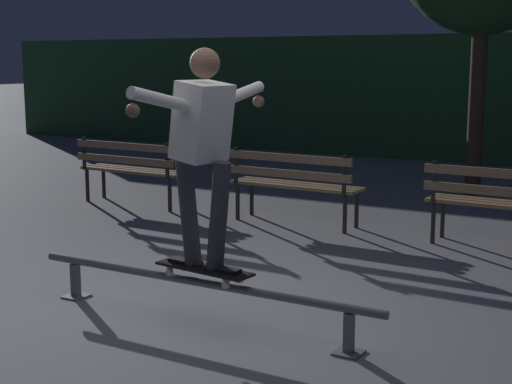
{
  "coord_description": "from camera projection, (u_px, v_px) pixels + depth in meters",
  "views": [
    {
      "loc": [
        3.01,
        -4.41,
        1.89
      ],
      "look_at": [
        0.03,
        0.73,
        0.85
      ],
      "focal_mm": 52.79,
      "sensor_mm": 36.0,
      "label": 1
    }
  ],
  "objects": [
    {
      "name": "skateboard",
      "position": [
        204.0,
        269.0,
        5.41
      ],
      "size": [
        0.8,
        0.29,
        0.09
      ],
      "color": "black",
      "rests_on": "grind_rail"
    },
    {
      "name": "hedge_backdrop",
      "position": [
        507.0,
        99.0,
        14.0
      ],
      "size": [
        24.0,
        1.2,
        2.38
      ],
      "primitive_type": "cube",
      "color": "#2D5B33",
      "rests_on": "ground"
    },
    {
      "name": "park_bench_left_center",
      "position": [
        293.0,
        179.0,
        8.67
      ],
      "size": [
        1.61,
        0.45,
        0.88
      ],
      "color": "#282623",
      "rests_on": "ground"
    },
    {
      "name": "skateboarder",
      "position": [
        203.0,
        140.0,
        5.24
      ],
      "size": [
        0.63,
        1.4,
        1.56
      ],
      "color": "black",
      "rests_on": "skateboard"
    },
    {
      "name": "park_bench_leftmost",
      "position": [
        130.0,
        165.0,
        9.85
      ],
      "size": [
        1.61,
        0.45,
        0.88
      ],
      "color": "#282623",
      "rests_on": "ground"
    },
    {
      "name": "grind_rail",
      "position": [
        197.0,
        288.0,
        5.46
      ],
      "size": [
        2.91,
        0.18,
        0.33
      ],
      "color": "slate",
      "rests_on": "ground"
    },
    {
      "name": "park_bench_right_center",
      "position": [
        506.0,
        198.0,
        7.49
      ],
      "size": [
        1.61,
        0.45,
        0.88
      ],
      "color": "#282623",
      "rests_on": "ground"
    },
    {
      "name": "ground_plane",
      "position": [
        203.0,
        319.0,
        5.57
      ],
      "size": [
        90.0,
        90.0,
        0.0
      ],
      "primitive_type": "plane",
      "color": "slate"
    }
  ]
}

